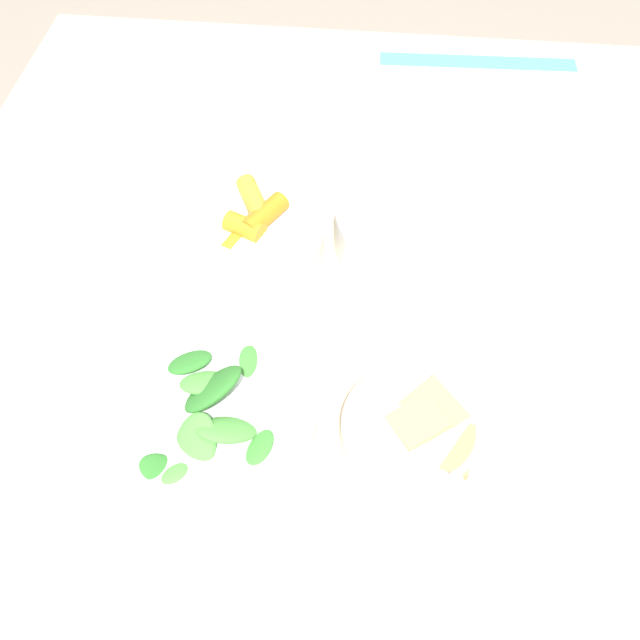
{
  "coord_description": "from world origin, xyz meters",
  "views": [
    {
      "loc": [
        -0.04,
        -0.44,
        1.31
      ],
      "look_at": [
        -0.09,
        -0.03,
        0.76
      ],
      "focal_mm": 40.0,
      "sensor_mm": 36.0,
      "label": 1
    }
  ],
  "objects_px": {
    "bowl_beans_hotdog": "(409,227)",
    "bowl_carrots": "(244,244)",
    "bowl_cookies": "(413,432)",
    "bowl_greens": "(210,418)",
    "ruler": "(478,62)"
  },
  "relations": [
    {
      "from": "bowl_cookies",
      "to": "bowl_greens",
      "type": "bearing_deg",
      "value": -177.53
    },
    {
      "from": "bowl_carrots",
      "to": "bowl_beans_hotdog",
      "type": "distance_m",
      "value": 0.18
    },
    {
      "from": "bowl_cookies",
      "to": "ruler",
      "type": "relative_size",
      "value": 0.46
    },
    {
      "from": "bowl_beans_hotdog",
      "to": "bowl_carrots",
      "type": "bearing_deg",
      "value": -163.22
    },
    {
      "from": "bowl_cookies",
      "to": "bowl_beans_hotdog",
      "type": "bearing_deg",
      "value": 92.47
    },
    {
      "from": "bowl_beans_hotdog",
      "to": "bowl_cookies",
      "type": "bearing_deg",
      "value": -87.53
    },
    {
      "from": "bowl_carrots",
      "to": "bowl_greens",
      "type": "distance_m",
      "value": 0.2
    },
    {
      "from": "bowl_carrots",
      "to": "bowl_cookies",
      "type": "height_order",
      "value": "bowl_carrots"
    },
    {
      "from": "bowl_greens",
      "to": "bowl_beans_hotdog",
      "type": "distance_m",
      "value": 0.31
    },
    {
      "from": "bowl_greens",
      "to": "ruler",
      "type": "relative_size",
      "value": 0.69
    },
    {
      "from": "bowl_greens",
      "to": "ruler",
      "type": "xyz_separation_m",
      "value": [
        0.26,
        0.62,
        -0.03
      ]
    },
    {
      "from": "bowl_beans_hotdog",
      "to": "bowl_cookies",
      "type": "height_order",
      "value": "bowl_beans_hotdog"
    },
    {
      "from": "bowl_carrots",
      "to": "bowl_beans_hotdog",
      "type": "xyz_separation_m",
      "value": [
        0.17,
        0.05,
        -0.01
      ]
    },
    {
      "from": "bowl_carrots",
      "to": "bowl_beans_hotdog",
      "type": "relative_size",
      "value": 1.0
    },
    {
      "from": "ruler",
      "to": "bowl_carrots",
      "type": "bearing_deg",
      "value": -122.23
    }
  ]
}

